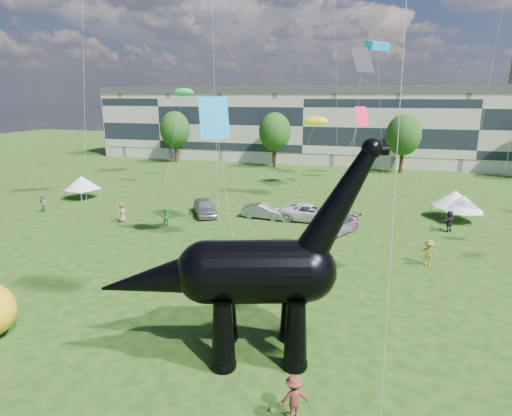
# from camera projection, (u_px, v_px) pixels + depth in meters

# --- Properties ---
(ground) EXTENTS (220.00, 220.00, 0.00)m
(ground) POSITION_uv_depth(u_px,v_px,m) (248.00, 365.00, 18.83)
(ground) COLOR #16330C
(ground) RESTS_ON ground
(terrace_row) EXTENTS (78.00, 11.00, 12.00)m
(terrace_row) POSITION_uv_depth(u_px,v_px,m) (308.00, 127.00, 77.02)
(terrace_row) COLOR beige
(terrace_row) RESTS_ON ground
(tree_far_left) EXTENTS (5.20, 5.20, 9.44)m
(tree_far_left) POSITION_uv_depth(u_px,v_px,m) (175.00, 127.00, 74.59)
(tree_far_left) COLOR #382314
(tree_far_left) RESTS_ON ground
(tree_mid_left) EXTENTS (5.20, 5.20, 9.44)m
(tree_mid_left) POSITION_uv_depth(u_px,v_px,m) (275.00, 129.00, 69.68)
(tree_mid_left) COLOR #382314
(tree_mid_left) RESTS_ON ground
(tree_mid_right) EXTENTS (5.20, 5.20, 9.44)m
(tree_mid_right) POSITION_uv_depth(u_px,v_px,m) (404.00, 131.00, 64.23)
(tree_mid_right) COLOR #382314
(tree_mid_right) RESTS_ON ground
(dinosaur_sculpture) EXTENTS (12.42, 5.40, 10.22)m
(dinosaur_sculpture) POSITION_uv_depth(u_px,v_px,m) (247.00, 275.00, 18.78)
(dinosaur_sculpture) COLOR black
(dinosaur_sculpture) RESTS_ON ground
(car_silver) EXTENTS (4.19, 5.20, 1.66)m
(car_silver) POSITION_uv_depth(u_px,v_px,m) (205.00, 207.00, 42.31)
(car_silver) COLOR #A3A2A7
(car_silver) RESTS_ON ground
(car_grey) EXTENTS (4.25, 1.78, 1.36)m
(car_grey) POSITION_uv_depth(u_px,v_px,m) (264.00, 211.00, 41.25)
(car_grey) COLOR gray
(car_grey) RESTS_ON ground
(car_white) EXTENTS (5.99, 2.98, 1.63)m
(car_white) POSITION_uv_depth(u_px,v_px,m) (311.00, 213.00, 40.34)
(car_white) COLOR silver
(car_white) RESTS_ON ground
(car_dark) EXTENTS (4.30, 5.62, 1.52)m
(car_dark) POSITION_uv_depth(u_px,v_px,m) (336.00, 225.00, 36.63)
(car_dark) COLOR #595960
(car_dark) RESTS_ON ground
(gazebo_near) EXTENTS (4.24, 4.24, 2.53)m
(gazebo_near) POSITION_uv_depth(u_px,v_px,m) (463.00, 203.00, 39.83)
(gazebo_near) COLOR white
(gazebo_near) RESTS_ON ground
(gazebo_far) EXTENTS (5.08, 5.08, 2.74)m
(gazebo_far) POSITION_uv_depth(u_px,v_px,m) (455.00, 199.00, 40.93)
(gazebo_far) COLOR white
(gazebo_far) RESTS_ON ground
(gazebo_left) EXTENTS (4.47, 4.47, 2.62)m
(gazebo_left) POSITION_uv_depth(u_px,v_px,m) (82.00, 183.00, 48.93)
(gazebo_left) COLOR silver
(gazebo_left) RESTS_ON ground
(visitors) EXTENTS (47.12, 37.12, 1.88)m
(visitors) POSITION_uv_depth(u_px,v_px,m) (288.00, 233.00, 33.95)
(visitors) COLOR gray
(visitors) RESTS_ON ground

